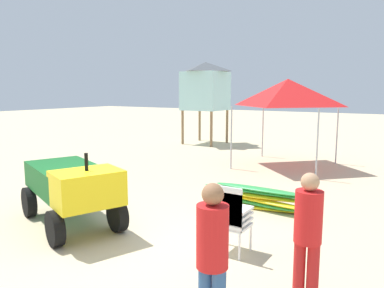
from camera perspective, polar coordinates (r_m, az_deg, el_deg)
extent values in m
plane|color=beige|center=(6.59, -11.14, -14.49)|extent=(80.00, 80.00, 0.00)
cube|color=#146023|center=(7.64, -18.97, -4.93)|extent=(2.08, 1.68, 0.50)
cube|color=yellow|center=(6.52, -15.83, -6.57)|extent=(1.15, 1.32, 0.60)
cylinder|color=black|center=(6.42, -15.99, -2.68)|extent=(0.08, 0.08, 0.30)
cylinder|color=black|center=(6.93, -11.44, -10.70)|extent=(0.62, 0.39, 0.60)
cylinder|color=black|center=(6.58, -20.36, -12.10)|extent=(0.62, 0.39, 0.60)
cylinder|color=black|center=(8.53, -16.56, -7.26)|extent=(0.62, 0.39, 0.60)
cylinder|color=black|center=(8.25, -23.83, -8.16)|extent=(0.62, 0.39, 0.60)
cube|color=white|center=(5.96, 6.37, -12.35)|extent=(0.48, 0.48, 0.04)
cube|color=white|center=(5.70, 5.41, -11.15)|extent=(0.48, 0.04, 0.40)
cube|color=white|center=(5.93, 6.39, -11.54)|extent=(0.48, 0.48, 0.04)
cube|color=white|center=(5.67, 5.43, -10.30)|extent=(0.48, 0.04, 0.40)
cube|color=white|center=(5.90, 6.40, -10.72)|extent=(0.48, 0.48, 0.04)
cube|color=white|center=(5.65, 5.44, -9.43)|extent=(0.48, 0.04, 0.40)
cube|color=white|center=(5.87, 6.41, -9.88)|extent=(0.48, 0.48, 0.04)
cube|color=white|center=(5.62, 5.45, -8.56)|extent=(0.48, 0.04, 0.40)
cylinder|color=white|center=(6.14, 9.04, -14.07)|extent=(0.04, 0.04, 0.42)
cylinder|color=white|center=(6.30, 5.44, -13.40)|extent=(0.04, 0.04, 0.42)
cylinder|color=white|center=(5.79, 7.32, -15.48)|extent=(0.04, 0.04, 0.42)
cylinder|color=white|center=(5.96, 3.54, -14.70)|extent=(0.04, 0.04, 0.42)
ellipsoid|color=yellow|center=(8.21, 10.44, -9.56)|extent=(2.55, 0.71, 0.08)
ellipsoid|color=green|center=(8.26, 9.54, -8.85)|extent=(2.05, 0.48, 0.08)
ellipsoid|color=yellow|center=(8.11, 10.86, -8.61)|extent=(2.37, 0.50, 0.08)
ellipsoid|color=yellow|center=(8.11, 11.02, -8.02)|extent=(1.94, 0.45, 0.08)
ellipsoid|color=green|center=(8.20, 9.77, -7.23)|extent=(2.48, 0.36, 0.08)
ellipsoid|color=green|center=(8.08, 10.46, -6.89)|extent=(2.10, 0.29, 0.08)
cylinder|color=red|center=(4.84, 16.18, -18.37)|extent=(0.14, 0.14, 0.78)
cylinder|color=red|center=(4.80, 18.11, -18.67)|extent=(0.14, 0.14, 0.78)
cylinder|color=red|center=(4.55, 17.52, -10.64)|extent=(0.32, 0.32, 0.62)
sphere|color=tan|center=(4.44, 17.75, -5.58)|extent=(0.21, 0.21, 0.21)
cylinder|color=red|center=(3.73, 3.17, -14.04)|extent=(0.32, 0.32, 0.63)
sphere|color=#9E6B47|center=(3.59, 3.23, -7.74)|extent=(0.22, 0.22, 0.22)
cylinder|color=#B2B2B7|center=(12.00, 6.08, 0.93)|extent=(0.05, 0.05, 2.03)
cylinder|color=#B2B2B7|center=(11.08, 18.76, -0.07)|extent=(0.05, 0.05, 2.03)
cylinder|color=#B2B2B7|center=(14.47, 10.86, 2.08)|extent=(0.05, 0.05, 2.03)
cylinder|color=#B2B2B7|center=(13.71, 21.46, 1.32)|extent=(0.05, 0.05, 2.03)
pyramid|color=red|center=(12.65, 14.52, 7.71)|extent=(2.72, 2.72, 0.88)
cylinder|color=olive|center=(17.52, -1.46, 2.58)|extent=(0.12, 0.12, 1.61)
cylinder|color=olive|center=(16.71, 2.99, 2.30)|extent=(0.12, 0.12, 1.61)
cylinder|color=olive|center=(18.83, 1.18, 2.98)|extent=(0.12, 0.12, 1.61)
cylinder|color=olive|center=(18.08, 5.42, 2.72)|extent=(0.12, 0.12, 1.61)
cube|color=#B0E9E8|center=(17.68, 2.06, 8.16)|extent=(1.80, 1.80, 1.80)
pyramid|color=#4C5156|center=(17.72, 2.08, 11.80)|extent=(1.98, 1.98, 0.45)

